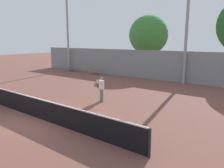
# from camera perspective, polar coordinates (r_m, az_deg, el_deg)

# --- Properties ---
(ground_plane) EXTENTS (100.00, 100.00, 0.00)m
(ground_plane) POSITION_cam_1_polar(r_m,az_deg,el_deg) (11.20, -17.71, -8.84)
(ground_plane) COLOR brown
(tennis_net) EXTENTS (11.60, 0.09, 1.03)m
(tennis_net) POSITION_cam_1_polar(r_m,az_deg,el_deg) (11.03, -17.87, -6.29)
(tennis_net) COLOR black
(tennis_net) RESTS_ON ground_plane
(tennis_player) EXTENTS (0.50, 0.48, 1.56)m
(tennis_player) POSITION_cam_1_polar(r_m,az_deg,el_deg) (13.56, -2.79, -1.00)
(tennis_player) COLOR slate
(tennis_player) RESTS_ON ground_plane
(bench_courtside_near) EXTENTS (1.80, 0.40, 0.47)m
(bench_courtside_near) POSITION_cam_1_polar(r_m,az_deg,el_deg) (24.77, -4.10, 3.55)
(bench_courtside_near) COLOR brown
(bench_courtside_near) RESTS_ON ground_plane
(bench_courtside_far) EXTENTS (1.62, 0.40, 0.47)m
(bench_courtside_far) POSITION_cam_1_polar(r_m,az_deg,el_deg) (27.55, -10.34, 4.17)
(bench_courtside_far) COLOR brown
(bench_courtside_far) RESTS_ON ground_plane
(light_pole_near_left) EXTENTS (0.90, 0.60, 10.69)m
(light_pole_near_left) POSITION_cam_1_polar(r_m,az_deg,el_deg) (20.22, 19.20, 17.69)
(light_pole_near_left) COLOR #939399
(light_pole_near_left) RESTS_ON ground_plane
(light_pole_far_right) EXTENTS (0.90, 0.60, 11.32)m
(light_pole_far_right) POSITION_cam_1_polar(r_m,az_deg,el_deg) (28.66, -11.63, 16.69)
(light_pole_far_right) COLOR #939399
(light_pole_far_right) RESTS_ON ground_plane
(back_fence) EXTENTS (33.46, 0.06, 2.83)m
(back_fence) POSITION_cam_1_polar(r_m,az_deg,el_deg) (21.31, 12.93, 4.70)
(back_fence) COLOR gray
(back_fence) RESTS_ON ground_plane
(tree_green_tall) EXTENTS (4.65, 4.65, 6.74)m
(tree_green_tall) POSITION_cam_1_polar(r_m,az_deg,el_deg) (27.17, 9.50, 12.48)
(tree_green_tall) COLOR brown
(tree_green_tall) RESTS_ON ground_plane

